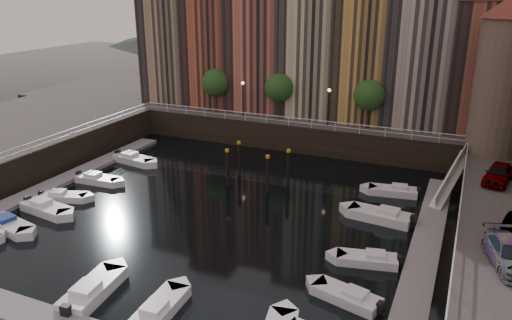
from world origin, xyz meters
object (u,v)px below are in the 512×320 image
at_px(boat_left_0, 9,225).
at_px(boat_left_2, 63,197).
at_px(gangway, 452,176).
at_px(car_c, 510,255).
at_px(corner_tower, 504,74).
at_px(mooring_pilings, 255,168).
at_px(boat_left_1, 46,208).
at_px(car_a, 498,175).

relative_size(boat_left_0, boat_left_2, 1.13).
bearing_deg(gangway, car_c, -77.36).
distance_m(corner_tower, car_c, 21.72).
height_order(mooring_pilings, boat_left_1, mooring_pilings).
relative_size(mooring_pilings, car_a, 1.28).
distance_m(gangway, boat_left_0, 35.82).
xyz_separation_m(corner_tower, boat_left_1, (-32.47, -20.96, -9.82)).
bearing_deg(boat_left_2, boat_left_0, -105.86).
height_order(corner_tower, mooring_pilings, corner_tower).
height_order(mooring_pilings, car_c, car_c).
xyz_separation_m(gangway, mooring_pilings, (-16.56, -4.16, -0.27)).
distance_m(mooring_pilings, boat_left_2, 16.82).
relative_size(corner_tower, mooring_pilings, 2.51).
xyz_separation_m(gangway, car_a, (3.28, -3.32, 1.81)).
distance_m(corner_tower, mooring_pilings, 22.95).
height_order(boat_left_2, car_c, car_c).
relative_size(boat_left_1, car_a, 1.15).
distance_m(boat_left_1, car_c, 33.37).
relative_size(corner_tower, car_a, 3.22).
bearing_deg(boat_left_0, boat_left_2, 104.78).
relative_size(gangway, boat_left_2, 1.99).
bearing_deg(boat_left_1, boat_left_2, 110.45).
relative_size(boat_left_0, boat_left_1, 0.95).
height_order(gangway, car_c, car_c).
relative_size(boat_left_0, car_a, 1.10).
height_order(mooring_pilings, boat_left_0, mooring_pilings).
xyz_separation_m(mooring_pilings, boat_left_0, (-13.26, -15.64, -1.29)).
relative_size(boat_left_1, boat_left_2, 1.18).
xyz_separation_m(boat_left_1, car_c, (33.21, 0.25, 3.31)).
bearing_deg(mooring_pilings, boat_left_2, -144.10).
distance_m(boat_left_0, boat_left_2, 5.82).
bearing_deg(boat_left_1, mooring_pilings, 50.92).
relative_size(corner_tower, gangway, 1.66).
height_order(boat_left_0, car_a, car_a).
relative_size(boat_left_1, car_c, 1.04).
height_order(mooring_pilings, boat_left_2, mooring_pilings).
height_order(corner_tower, boat_left_1, corner_tower).
bearing_deg(corner_tower, boat_left_1, -147.16).
bearing_deg(boat_left_2, gangway, 5.87).
relative_size(gangway, boat_left_0, 1.77).
height_order(corner_tower, boat_left_0, corner_tower).
distance_m(boat_left_0, car_a, 37.13).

